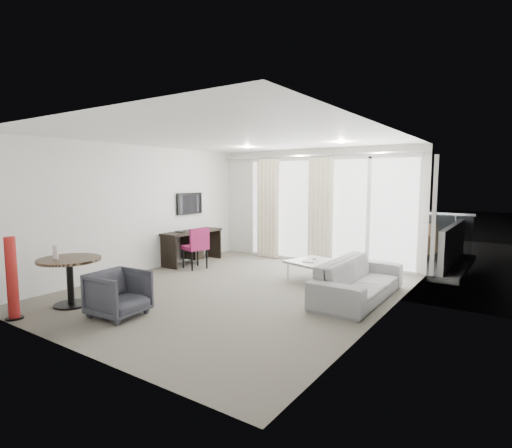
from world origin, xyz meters
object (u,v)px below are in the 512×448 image
Objects in this scene: desk at (192,247)px; rattan_chair_a at (386,241)px; tub_armchair at (119,294)px; round_table at (70,282)px; red_lamp at (12,278)px; coffee_table at (314,271)px; sofa at (359,279)px; desk_chair at (195,248)px; rattan_chair_b at (417,243)px.

rattan_chair_a is (3.53, 3.09, 0.06)m from desk.
round_table is at bearing 91.56° from tub_armchair.
red_lamp is 1.33× the size of coffee_table.
tub_armchair reaches higher than sofa.
red_lamp is at bearing 134.75° from sofa.
desk_chair is 1.05× the size of rattan_chair_a.
desk is 4.69m from rattan_chair_a.
sofa is at bearing -8.00° from desk.
red_lamp reaches higher than desk_chair.
round_table is 0.80× the size of red_lamp.
red_lamp is at bearing -93.56° from rattan_chair_b.
rattan_chair_a is at bearing 41.15° from desk.
rattan_chair_b is at bearing 68.02° from coffee_table.
tub_armchair is (1.01, 0.11, -0.04)m from round_table.
red_lamp is 7.82m from rattan_chair_a.
rattan_chair_b reaches higher than round_table.
desk is at bearing -121.26° from rattan_chair_b.
desk is 1.38× the size of red_lamp.
coffee_table is (3.08, 0.03, -0.18)m from desk.
desk_chair is at bearing 91.58° from red_lamp.
desk is 3.44m from round_table.
rattan_chair_b is (3.71, 7.11, -0.12)m from red_lamp.
tub_armchair is at bearing -51.15° from desk_chair.
round_table is 4.18m from coffee_table.
desk is 1.74× the size of rattan_chair_b.
tub_armchair is (1.21, -2.86, -0.13)m from desk_chair.
round_table is 1.30× the size of tub_armchair.
desk_chair is 3.71m from sofa.
red_lamp is at bearing -82.31° from desk.
rattan_chair_b is at bearing 60.35° from round_table.
rattan_chair_a is at bearing -20.93° from tub_armchair.
red_lamp is (0.56, -4.15, 0.20)m from desk.
rattan_chair_a reaches higher than tub_armchair.
red_lamp is 1.34× the size of rattan_chair_a.
rattan_chair_b is at bearing -27.23° from tub_armchair.
desk is 3.67m from tub_armchair.
sofa is at bearing 44.75° from red_lamp.
rattan_chair_b reaches higher than coffee_table.
tub_armchair is at bearing -88.70° from rattan_chair_b.
red_lamp is 8.02m from rattan_chair_b.
red_lamp reaches higher than tub_armchair.
red_lamp is 1.62× the size of tub_armchair.
rattan_chair_b is at bearing 62.46° from red_lamp.
rattan_chair_b is (0.11, 3.55, 0.14)m from sofa.
coffee_table is at bearing -120.26° from rattan_chair_a.
desk is 0.73× the size of sofa.
round_table is at bearing -78.97° from desk.
rattan_chair_a is at bearing 9.65° from sofa.
desk_chair reaches higher than coffee_table.
round_table is 1.01× the size of rattan_chair_b.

